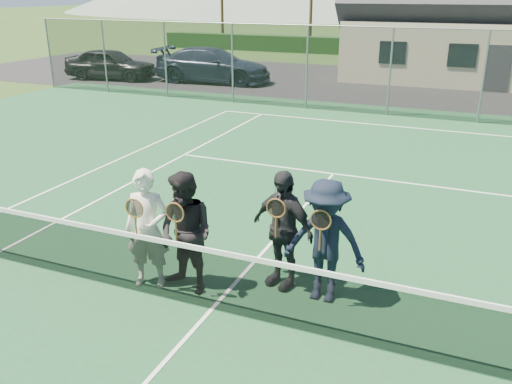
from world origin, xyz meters
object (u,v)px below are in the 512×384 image
at_px(car_c, 213,65).
at_px(player_d, 325,241).
at_px(car_b, 203,66).
at_px(player_c, 282,229).
at_px(tennis_net, 211,277).
at_px(player_a, 147,229).
at_px(player_b, 186,233).
at_px(car_a, 111,64).

bearing_deg(car_c, player_d, -152.31).
distance_m(car_b, player_c, 20.34).
xyz_separation_m(tennis_net, player_c, (0.64, 1.04, 0.38)).
distance_m(player_a, player_b, 0.60).
bearing_deg(tennis_net, player_c, 58.37).
relative_size(car_a, player_c, 2.46).
height_order(player_a, player_d, same).
relative_size(tennis_net, player_d, 6.49).
distance_m(car_a, player_c, 21.41).
bearing_deg(tennis_net, player_d, 33.71).
xyz_separation_m(car_c, player_c, (9.64, -16.64, 0.11)).
xyz_separation_m(car_b, car_c, (0.93, -0.74, 0.17)).
distance_m(car_a, tennis_net, 21.75).
height_order(car_c, player_a, player_a).
relative_size(player_b, player_c, 1.00).
relative_size(car_b, player_d, 2.16).
bearing_deg(player_a, car_a, 128.43).
bearing_deg(car_a, player_c, -145.03).
xyz_separation_m(car_b, player_d, (11.26, -17.53, 0.28)).
height_order(player_b, player_c, same).
distance_m(car_c, player_c, 19.23).
xyz_separation_m(car_b, player_b, (9.36, -18.05, 0.28)).
xyz_separation_m(car_b, tennis_net, (9.93, -18.42, -0.10)).
xyz_separation_m(car_b, player_a, (8.77, -18.14, 0.28)).
height_order(player_a, player_c, same).
height_order(car_a, player_b, player_b).
bearing_deg(player_d, player_c, 167.24).
bearing_deg(car_b, car_a, 90.25).
bearing_deg(player_b, car_c, 115.96).
height_order(car_c, player_d, player_d).
bearing_deg(car_c, player_c, -153.81).
distance_m(car_c, tennis_net, 19.84).
relative_size(car_c, tennis_net, 0.48).
bearing_deg(car_c, car_a, 98.38).
bearing_deg(player_d, player_a, -166.30).
distance_m(car_b, player_a, 20.15).
bearing_deg(tennis_net, car_a, 130.37).
relative_size(tennis_net, player_a, 6.49).
relative_size(player_a, player_d, 1.00).
relative_size(car_a, car_b, 1.14).
xyz_separation_m(car_a, player_d, (15.42, -15.69, 0.17)).
bearing_deg(player_b, player_c, 29.08).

